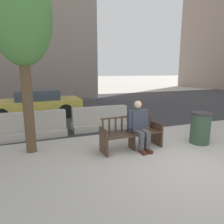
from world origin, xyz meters
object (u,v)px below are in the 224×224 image
Objects in this scene: street_tree at (21,18)px; jersey_barrier_centre at (100,120)px; jersey_barrier_left at (34,127)px; seated_person at (139,124)px; car_taxi_near at (35,103)px; street_bench at (131,135)px; trash_bin at (200,128)px.

jersey_barrier_centre is at bearing 30.01° from street_tree.
jersey_barrier_left is (-2.26, -0.13, 0.00)m from jersey_barrier_centre.
seated_person is at bearing -37.31° from jersey_barrier_left.
seated_person reaches higher than jersey_barrier_left.
jersey_barrier_centre is at bearing -54.24° from car_taxi_near.
seated_person reaches higher than street_bench.
jersey_barrier_left is (-2.67, 2.04, -0.35)m from seated_person.
seated_person is 0.65× the size of jersey_barrier_centre.
seated_person is 0.31× the size of car_taxi_near.
street_tree reaches higher than seated_person.
trash_bin reaches higher than jersey_barrier_centre.
jersey_barrier_centre is at bearing 95.95° from street_bench.
street_bench is at bearing -38.77° from jersey_barrier_left.
car_taxi_near is at bearing 115.11° from street_bench.
trash_bin is at bearing -46.63° from jersey_barrier_centre.
jersey_barrier_centre is at bearing 133.37° from trash_bin.
jersey_barrier_centre is 1.00× the size of jersey_barrier_left.
trash_bin is (2.08, -0.32, 0.07)m from street_bench.
street_tree is at bearing -91.59° from car_taxi_near.
street_bench is at bearing 171.20° from trash_bin.
car_taxi_near is at bearing 89.15° from jersey_barrier_left.
street_tree is (-2.33, -1.35, 2.96)m from jersey_barrier_centre.
jersey_barrier_left is at bearing 141.23° from street_bench.
street_tree is 1.06× the size of car_taxi_near.
trash_bin is (1.89, -0.27, -0.23)m from seated_person.
car_taxi_near is (-2.63, 5.23, -0.05)m from seated_person.
seated_person is 2.23m from jersey_barrier_centre.
seated_person is at bearing -13.59° from street_bench.
car_taxi_near is at bearing 125.76° from jersey_barrier_centre.
seated_person is 0.65× the size of jersey_barrier_left.
street_tree reaches higher than jersey_barrier_centre.
seated_person is at bearing -79.11° from jersey_barrier_centre.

